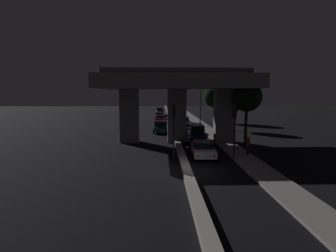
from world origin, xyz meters
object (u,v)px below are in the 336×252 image
at_px(car_dark_red_second_oncoming, 161,119).
at_px(motorcycle_blue_filtering_mid, 187,139).
at_px(car_white_lead, 203,149).
at_px(car_white_fourth_oncoming, 160,111).
at_px(car_taxi_yellow_third_oncoming, 159,116).
at_px(traffic_light_right_of_median, 235,122).
at_px(street_lamp, 198,101).
at_px(car_dark_green_lead_oncoming, 160,127).
at_px(car_dark_green_third, 189,128).
at_px(car_grey_fourth, 183,121).
at_px(pedestrian_on_sidewalk, 248,145).
at_px(car_dark_blue_second, 196,133).
at_px(motorcycle_red_filtering_near, 193,151).
at_px(traffic_light_left_of_median, 174,122).

distance_m(car_dark_red_second_oncoming, motorcycle_blue_filtering_mid, 20.96).
bearing_deg(car_white_lead, car_white_fourth_oncoming, 7.79).
xyz_separation_m(car_dark_red_second_oncoming, motorcycle_blue_filtering_mid, (2.95, -20.75, -0.21)).
relative_size(car_taxi_yellow_third_oncoming, car_white_fourth_oncoming, 0.85).
distance_m(traffic_light_right_of_median, car_white_lead, 3.60).
bearing_deg(car_white_fourth_oncoming, car_white_lead, 4.01).
relative_size(street_lamp, car_dark_green_lead_oncoming, 1.77).
distance_m(street_lamp, car_white_lead, 21.52).
height_order(car_dark_green_third, car_dark_green_lead_oncoming, car_dark_green_lead_oncoming).
bearing_deg(car_grey_fourth, car_dark_green_lead_oncoming, 150.93).
relative_size(street_lamp, car_white_lead, 1.59).
relative_size(car_white_lead, pedestrian_on_sidewalk, 2.73).
bearing_deg(motorcycle_blue_filtering_mid, car_white_lead, -167.63).
relative_size(car_white_lead, car_grey_fourth, 0.97).
relative_size(car_dark_blue_second, car_dark_red_second_oncoming, 1.06).
xyz_separation_m(street_lamp, car_dark_green_lead_oncoming, (-6.18, -6.48, -3.43)).
height_order(car_dark_red_second_oncoming, motorcycle_red_filtering_near, car_dark_red_second_oncoming).
xyz_separation_m(street_lamp, car_dark_red_second_oncoming, (-6.19, 5.15, -3.50)).
bearing_deg(car_white_fourth_oncoming, car_taxi_yellow_third_oncoming, -1.86).
height_order(street_lamp, car_grey_fourth, street_lamp).
height_order(car_white_fourth_oncoming, motorcycle_red_filtering_near, car_white_fourth_oncoming).
xyz_separation_m(traffic_light_left_of_median, car_dark_green_third, (2.77, 14.71, -2.41)).
bearing_deg(traffic_light_left_of_median, motorcycle_blue_filtering_mid, 75.01).
height_order(car_dark_red_second_oncoming, car_white_fourth_oncoming, car_white_fourth_oncoming).
bearing_deg(traffic_light_left_of_median, traffic_light_right_of_median, 0.01).
relative_size(car_dark_green_third, motorcycle_red_filtering_near, 2.43).
bearing_deg(car_white_fourth_oncoming, car_grey_fourth, 8.79).
bearing_deg(traffic_light_left_of_median, car_grey_fourth, 83.40).
distance_m(motorcycle_red_filtering_near, motorcycle_blue_filtering_mid, 5.73).
bearing_deg(car_dark_red_second_oncoming, street_lamp, 49.91).
height_order(traffic_light_left_of_median, motorcycle_red_filtering_near, traffic_light_left_of_median).
bearing_deg(car_dark_green_lead_oncoming, motorcycle_blue_filtering_mid, 18.37).
xyz_separation_m(car_white_fourth_oncoming, motorcycle_red_filtering_near, (3.15, -44.98, -0.41)).
xyz_separation_m(traffic_light_left_of_median, car_white_fourth_oncoming, (-1.43, 45.76, -2.19)).
bearing_deg(car_white_lead, street_lamp, -3.80).
xyz_separation_m(car_dark_red_second_oncoming, motorcycle_red_filtering_near, (2.92, -26.48, -0.18)).
height_order(car_white_lead, car_dark_red_second_oncoming, car_dark_red_second_oncoming).
bearing_deg(traffic_light_left_of_median, car_dark_green_lead_oncoming, 94.37).
height_order(car_dark_blue_second, motorcycle_blue_filtering_mid, car_dark_blue_second).
bearing_deg(motorcycle_blue_filtering_mid, traffic_light_right_of_median, -149.95).
distance_m(motorcycle_blue_filtering_mid, pedestrian_on_sidewalk, 7.21).
bearing_deg(pedestrian_on_sidewalk, car_dark_blue_second, 117.58).
height_order(motorcycle_blue_filtering_mid, pedestrian_on_sidewalk, pedestrian_on_sidewalk).
bearing_deg(motorcycle_red_filtering_near, car_dark_green_lead_oncoming, 10.01).
xyz_separation_m(car_dark_green_third, motorcycle_red_filtering_near, (-1.06, -13.92, -0.19)).
xyz_separation_m(car_dark_green_third, car_white_fourth_oncoming, (-4.20, 31.06, 0.22)).
bearing_deg(car_dark_blue_second, car_dark_green_lead_oncoming, 31.21).
height_order(car_grey_fourth, motorcycle_red_filtering_near, car_grey_fourth).
height_order(traffic_light_right_of_median, car_taxi_yellow_third_oncoming, traffic_light_right_of_median).
xyz_separation_m(car_dark_green_third, motorcycle_blue_filtering_mid, (-1.03, -8.19, -0.22)).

